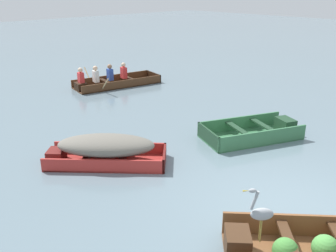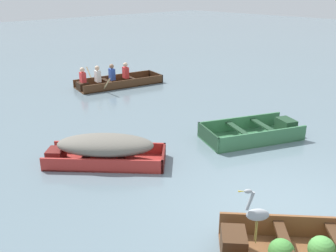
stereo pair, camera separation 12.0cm
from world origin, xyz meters
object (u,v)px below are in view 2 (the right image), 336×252
Objects in this scene: rowboat_dark_varnish_with_crew at (113,81)px; dinghy_wooden_brown_foreground at (301,251)px; skiff_green_mid_moored at (255,133)px; skiff_red_near_moored at (104,148)px; heron_on_dinghy at (257,213)px.

dinghy_wooden_brown_foreground is at bearing -111.05° from rowboat_dark_varnish_with_crew.
rowboat_dark_varnish_with_crew is at bearing 68.95° from dinghy_wooden_brown_foreground.
dinghy_wooden_brown_foreground is 0.95× the size of skiff_green_mid_moored.
rowboat_dark_varnish_with_crew reaches higher than skiff_green_mid_moored.
skiff_red_near_moored is (-0.24, 4.67, 0.20)m from dinghy_wooden_brown_foreground.
skiff_green_mid_moored is at bearing -21.50° from skiff_red_near_moored.
skiff_green_mid_moored is 3.33× the size of heron_on_dinghy.
skiff_green_mid_moored is 5.02m from heron_on_dinghy.
skiff_red_near_moored is at bearing 158.50° from skiff_green_mid_moored.
rowboat_dark_varnish_with_crew is at bearing 86.61° from skiff_green_mid_moored.
skiff_red_near_moored is 6.92m from rowboat_dark_varnish_with_crew.
skiff_green_mid_moored is at bearing 33.89° from heron_on_dinghy.
heron_on_dinghy reaches higher than dinghy_wooden_brown_foreground.
dinghy_wooden_brown_foreground is 4.74m from skiff_green_mid_moored.
skiff_green_mid_moored is (3.75, -1.48, -0.23)m from skiff_red_near_moored.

